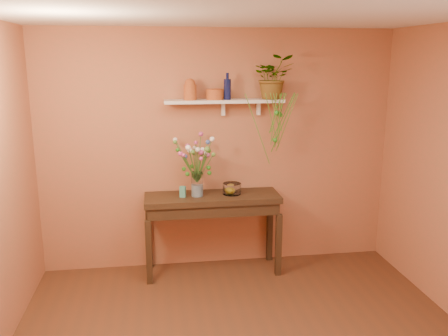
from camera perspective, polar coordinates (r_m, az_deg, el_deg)
name	(u,v)px	position (r m, az deg, el deg)	size (l,w,h in m)	color
room	(255,203)	(3.45, 3.74, -4.23)	(4.04, 4.04, 2.70)	#552F1B
sideboard	(212,206)	(5.25, -1.41, -4.67)	(1.48, 0.48, 0.90)	#382618
wall_shelf	(225,101)	(5.17, 0.14, 8.04)	(1.30, 0.24, 0.19)	white
terracotta_jug	(190,90)	(5.09, -4.12, 9.41)	(0.17, 0.17, 0.23)	#B45F2E
terracotta_pot	(215,94)	(5.14, -1.12, 8.89)	(0.18, 0.18, 0.11)	#B45F2E
blue_bottle	(227,89)	(5.13, 0.41, 9.55)	(0.08, 0.08, 0.28)	#0C123E
spider_plant	(273,77)	(5.23, 5.98, 10.89)	(0.43, 0.37, 0.47)	#2E801F
plant_fronds	(277,120)	(5.12, 6.44, 5.76)	(0.56, 0.40, 0.78)	#2E801F
glass_vase	(197,186)	(5.15, -3.26, -2.17)	(0.13, 0.13, 0.27)	white
bouquet	(196,154)	(5.07, -3.35, 1.69)	(0.45, 0.45, 0.53)	#386B28
glass_bowl	(232,189)	(5.24, 0.96, -2.56)	(0.20, 0.20, 0.12)	white
lemon	(231,190)	(5.25, 0.80, -2.67)	(0.08, 0.08, 0.08)	gold
carton	(183,192)	(5.13, -5.01, -2.88)	(0.06, 0.05, 0.12)	teal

